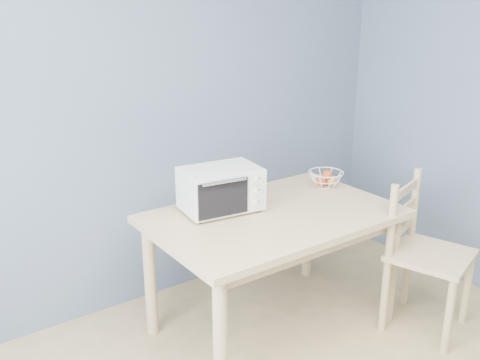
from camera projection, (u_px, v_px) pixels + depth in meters
room at (469, 234)px, 1.44m from camera, size 4.01×4.51×2.61m
dining_table at (274, 229)px, 3.08m from camera, size 1.40×0.90×0.75m
toaster_oven at (218, 189)px, 3.03m from camera, size 0.47×0.36×0.26m
fruit_basket at (325, 178)px, 3.45m from camera, size 0.29×0.29×0.12m
dining_chair at (423, 256)px, 3.17m from camera, size 0.55×0.55×0.93m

